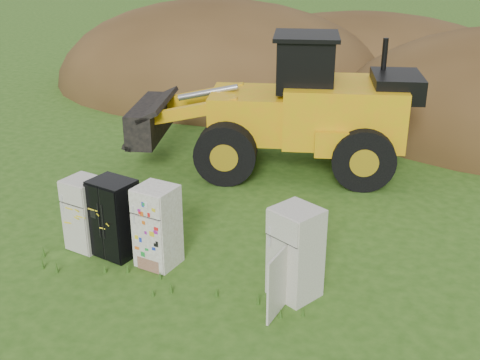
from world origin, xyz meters
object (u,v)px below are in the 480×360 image
(fridge_sticker, at_px, (157,226))
(fridge_open_door, at_px, (296,253))
(fridge_leftmost, at_px, (85,214))
(wheel_loader, at_px, (269,103))
(fridge_black_side, at_px, (114,218))

(fridge_sticker, height_order, fridge_open_door, fridge_open_door)
(fridge_leftmost, distance_m, fridge_sticker, 1.83)
(fridge_open_door, height_order, wheel_loader, wheel_loader)
(fridge_black_side, height_order, wheel_loader, wheel_loader)
(fridge_sticker, distance_m, wheel_loader, 6.23)
(fridge_leftmost, height_order, fridge_black_side, fridge_black_side)
(wheel_loader, bearing_deg, fridge_open_door, -82.03)
(fridge_leftmost, xyz_separation_m, wheel_loader, (2.00, 6.12, 1.15))
(fridge_sticker, relative_size, fridge_open_door, 0.96)
(fridge_sticker, relative_size, wheel_loader, 0.22)
(fridge_leftmost, relative_size, wheel_loader, 0.20)
(fridge_leftmost, bearing_deg, fridge_black_side, 7.46)
(fridge_black_side, relative_size, fridge_open_door, 0.94)
(fridge_black_side, bearing_deg, wheel_loader, 88.51)
(fridge_black_side, relative_size, fridge_sticker, 0.98)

